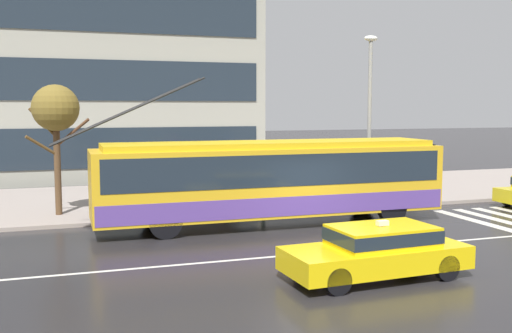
{
  "coord_description": "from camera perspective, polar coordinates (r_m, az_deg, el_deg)",
  "views": [
    {
      "loc": [
        -7.75,
        -16.06,
        4.1
      ],
      "look_at": [
        -1.13,
        3.63,
        1.99
      ],
      "focal_mm": 41.36,
      "sensor_mm": 36.0,
      "label": 1
    }
  ],
  "objects": [
    {
      "name": "bus_shelter",
      "position": [
        23.62,
        -5.4,
        0.58
      ],
      "size": [
        3.65,
        1.7,
        2.43
      ],
      "color": "gray",
      "rests_on": "sidewalk_slab"
    },
    {
      "name": "street_tree_bare",
      "position": [
        22.67,
        -18.82,
        5.15
      ],
      "size": [
        2.25,
        1.7,
        4.77
      ],
      "color": "brown",
      "rests_on": "sidewalk_slab"
    },
    {
      "name": "trolleybus",
      "position": [
        20.49,
        1.57,
        -1.21
      ],
      "size": [
        13.4,
        2.57,
        5.07
      ],
      "color": "gold",
      "rests_on": "ground_plane"
    },
    {
      "name": "pedestrian_approaching_curb",
      "position": [
        21.8,
        -8.96,
        -0.69
      ],
      "size": [
        1.3,
        1.3,
        1.92
      ],
      "color": "navy",
      "rests_on": "sidewalk_slab"
    },
    {
      "name": "pedestrian_waiting_by_pole",
      "position": [
        25.25,
        9.74,
        0.43
      ],
      "size": [
        1.55,
        1.55,
        2.01
      ],
      "color": "#25222F",
      "rests_on": "sidewalk_slab"
    },
    {
      "name": "ground_plane",
      "position": [
        18.3,
        7.04,
        -7.2
      ],
      "size": [
        160.0,
        160.0,
        0.0
      ],
      "primitive_type": "plane",
      "color": "#252326"
    },
    {
      "name": "pedestrian_walking_past",
      "position": [
        24.48,
        -3.26,
        0.46
      ],
      "size": [
        1.18,
        1.18,
        2.05
      ],
      "color": "#534F46",
      "rests_on": "sidewalk_slab"
    },
    {
      "name": "pedestrian_at_shelter",
      "position": [
        23.48,
        0.69,
        0.12
      ],
      "size": [
        1.43,
        1.43,
        2.04
      ],
      "color": "black",
      "rests_on": "sidewalk_slab"
    },
    {
      "name": "taxi_oncoming_near",
      "position": [
        14.55,
        11.71,
        -7.84
      ],
      "size": [
        4.54,
        2.0,
        1.39
      ],
      "color": "yellow",
      "rests_on": "ground_plane"
    },
    {
      "name": "street_lamp",
      "position": [
        24.86,
        10.94,
        5.88
      ],
      "size": [
        0.6,
        0.32,
        6.86
      ],
      "color": "gray",
      "rests_on": "sidewalk_slab"
    },
    {
      "name": "crosswalk_stripe_edge_near",
      "position": [
        22.81,
        20.38,
        -4.92
      ],
      "size": [
        0.44,
        4.4,
        0.01
      ],
      "primitive_type": "cube",
      "color": "beige",
      "rests_on": "ground_plane"
    },
    {
      "name": "sidewalk_slab",
      "position": [
        27.14,
        -1.79,
        -2.76
      ],
      "size": [
        80.0,
        10.0,
        0.14
      ],
      "primitive_type": "cube",
      "color": "gray",
      "rests_on": "ground_plane"
    },
    {
      "name": "lane_centre_line",
      "position": [
        17.25,
        8.78,
        -8.02
      ],
      "size": [
        72.0,
        0.14,
        0.01
      ],
      "primitive_type": "cube",
      "color": "silver",
      "rests_on": "ground_plane"
    },
    {
      "name": "crosswalk_stripe_inner_a",
      "position": [
        23.38,
        22.1,
        -4.73
      ],
      "size": [
        0.44,
        4.4,
        0.01
      ],
      "primitive_type": "cube",
      "color": "beige",
      "rests_on": "ground_plane"
    }
  ]
}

